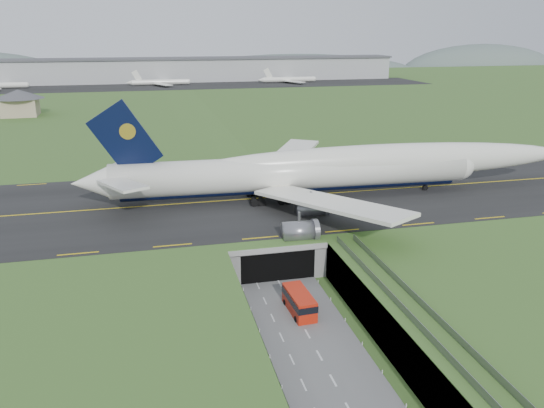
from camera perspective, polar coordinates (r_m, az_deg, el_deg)
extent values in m
plane|color=#3E6026|center=(78.29, 2.10, -10.90)|extent=(900.00, 900.00, 0.00)
cube|color=gray|center=(76.88, 2.13, -8.95)|extent=(800.00, 800.00, 6.00)
cube|color=slate|center=(72.03, 3.72, -13.63)|extent=(12.00, 75.00, 0.20)
cube|color=black|center=(105.58, -2.58, 0.51)|extent=(800.00, 44.00, 0.18)
cube|color=gray|center=(92.79, -0.95, -2.38)|extent=(16.00, 22.00, 1.00)
cube|color=gray|center=(92.57, -5.19, -4.16)|extent=(2.00, 22.00, 6.00)
cube|color=gray|center=(95.32, 3.18, -3.44)|extent=(2.00, 22.00, 6.00)
cube|color=black|center=(89.38, -0.25, -5.27)|extent=(12.00, 12.00, 5.00)
cube|color=#A8A8A3|center=(82.76, 0.69, -4.91)|extent=(17.00, 0.50, 0.80)
cube|color=#A8A8A3|center=(64.43, 16.42, -12.64)|extent=(3.00, 53.00, 0.50)
cube|color=gray|center=(63.43, 15.35, -12.28)|extent=(0.06, 53.00, 1.00)
cube|color=gray|center=(64.72, 17.58, -11.85)|extent=(0.06, 53.00, 1.00)
cylinder|color=#A8A8A3|center=(59.51, 20.82, -19.45)|extent=(0.90, 0.90, 5.60)
cylinder|color=#A8A8A3|center=(67.80, 15.14, -13.82)|extent=(0.90, 0.90, 5.60)
cylinder|color=#A8A8A3|center=(77.07, 10.95, -9.39)|extent=(0.90, 0.90, 5.60)
cylinder|color=white|center=(104.74, 2.43, 3.38)|extent=(70.89, 9.35, 6.65)
sphere|color=white|center=(117.90, 19.43, 4.03)|extent=(6.76, 6.76, 6.52)
cone|color=white|center=(103.06, -18.88, 2.16)|extent=(7.51, 6.59, 6.32)
ellipsoid|color=white|center=(110.30, 12.16, 4.54)|extent=(79.71, 9.16, 6.99)
ellipsoid|color=black|center=(117.20, 19.03, 4.41)|extent=(4.76, 3.09, 2.33)
cylinder|color=black|center=(105.43, 2.41, 2.02)|extent=(67.21, 5.36, 2.79)
cube|color=white|center=(121.17, 1.56, 4.91)|extent=(22.75, 30.24, 2.80)
cube|color=white|center=(109.51, -15.23, 4.25)|extent=(9.80, 12.24, 1.07)
cube|color=white|center=(90.17, 6.15, 0.16)|extent=(20.97, 30.95, 2.80)
cube|color=white|center=(94.45, -15.80, 2.04)|extent=(9.19, 12.34, 1.07)
cube|color=black|center=(100.57, -15.50, 6.68)|extent=(13.24, 1.13, 14.71)
cylinder|color=gold|center=(100.26, -15.27, 7.57)|extent=(2.94, 0.84, 2.91)
cylinder|color=slate|center=(115.30, 1.63, 2.57)|extent=(5.53, 3.63, 3.43)
cylinder|color=slate|center=(124.75, -1.68, 3.77)|extent=(5.53, 3.63, 3.43)
cylinder|color=slate|center=(96.97, 4.18, -0.49)|extent=(5.53, 3.63, 3.43)
cylinder|color=slate|center=(85.86, 2.90, -2.97)|extent=(5.53, 3.63, 3.43)
cylinder|color=black|center=(115.68, 16.16, 1.71)|extent=(1.16, 0.56, 1.14)
cube|color=black|center=(105.01, -0.09, 0.90)|extent=(6.51, 7.51, 1.46)
cube|color=red|center=(75.82, 2.95, -10.50)|extent=(3.18, 7.55, 2.96)
cube|color=black|center=(75.54, 2.96, -10.11)|extent=(3.24, 7.65, 0.99)
cube|color=black|center=(76.42, 2.94, -11.31)|extent=(2.95, 7.04, 0.49)
cylinder|color=black|center=(73.98, 2.62, -12.29)|extent=(0.40, 0.91, 0.89)
cylinder|color=black|center=(78.05, 1.42, -10.54)|extent=(0.40, 0.91, 0.89)
cylinder|color=black|center=(74.76, 4.52, -11.98)|extent=(0.40, 0.91, 0.89)
cylinder|color=black|center=(78.79, 3.23, -10.27)|extent=(0.40, 0.91, 0.89)
cube|color=tan|center=(234.21, -25.45, 9.37)|extent=(13.51, 13.51, 6.91)
cone|color=#4C4C51|center=(233.64, -25.63, 10.62)|extent=(19.81, 19.81, 3.45)
cube|color=#B2B2B2|center=(367.25, -10.67, 13.96)|extent=(300.00, 22.00, 15.00)
cube|color=#4C4C51|center=(366.83, -10.74, 15.13)|extent=(302.00, 24.00, 1.20)
cube|color=black|center=(337.97, -10.31, 12.40)|extent=(320.00, 50.00, 0.08)
cylinder|color=white|center=(342.40, -11.90, 12.72)|extent=(34.00, 3.20, 3.20)
cylinder|color=white|center=(354.33, 1.83, 13.25)|extent=(34.00, 3.20, 3.20)
ellipsoid|color=#52635E|center=(516.63, 2.40, 13.40)|extent=(260.00, 91.00, 44.00)
ellipsoid|color=#52635E|center=(601.90, 21.56, 12.86)|extent=(180.00, 63.00, 60.00)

